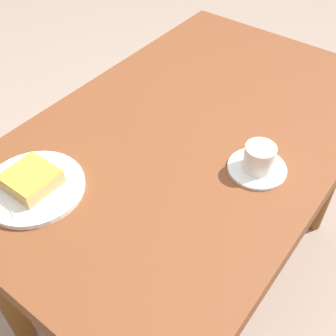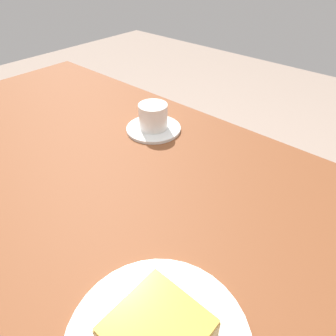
# 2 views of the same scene
# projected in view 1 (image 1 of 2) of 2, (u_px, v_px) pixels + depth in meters

# --- Properties ---
(ground_plane) EXTENTS (6.00, 6.00, 0.00)m
(ground_plane) POSITION_uv_depth(u_px,v_px,m) (185.00, 275.00, 1.59)
(ground_plane) COLOR gray
(table) EXTENTS (1.17, 0.73, 0.72)m
(table) POSITION_uv_depth(u_px,v_px,m) (192.00, 153.00, 1.15)
(table) COLOR brown
(table) RESTS_ON ground_plane
(plate_glazed_square) EXTENTS (0.22, 0.22, 0.01)m
(plate_glazed_square) POSITION_uv_depth(u_px,v_px,m) (34.00, 187.00, 0.93)
(plate_glazed_square) COLOR white
(plate_glazed_square) RESTS_ON table
(napkin_glazed_square) EXTENTS (0.17, 0.17, 0.00)m
(napkin_glazed_square) POSITION_uv_depth(u_px,v_px,m) (33.00, 185.00, 0.92)
(napkin_glazed_square) COLOR white
(napkin_glazed_square) RESTS_ON plate_glazed_square
(donut_glazed_square) EXTENTS (0.10, 0.10, 0.04)m
(donut_glazed_square) POSITION_uv_depth(u_px,v_px,m) (31.00, 179.00, 0.91)
(donut_glazed_square) COLOR tan
(donut_glazed_square) RESTS_ON napkin_glazed_square
(coffee_cup) EXTENTS (0.14, 0.14, 0.07)m
(coffee_cup) POSITION_uv_depth(u_px,v_px,m) (259.00, 161.00, 0.95)
(coffee_cup) COLOR white
(coffee_cup) RESTS_ON table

